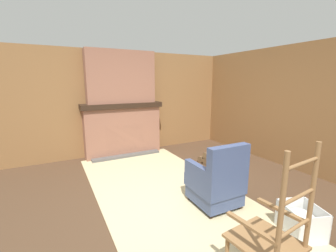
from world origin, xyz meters
name	(u,v)px	position (x,y,z in m)	size (l,w,h in m)	color
ground_plane	(177,204)	(0.00, 0.00, 0.00)	(14.00, 14.00, 0.00)	#4C3523
wood_panel_wall_left	(120,103)	(-2.73, 0.00, 1.20)	(0.06, 6.01, 2.41)	olive
wood_panel_wall_back	(306,109)	(0.03, 2.73, 1.21)	(6.01, 0.09, 2.41)	olive
fireplace_hearth	(123,129)	(-2.53, 0.00, 0.61)	(0.54, 1.84, 1.23)	#93604C
chimney_breast	(121,77)	(-2.54, 0.00, 1.81)	(0.29, 1.53, 1.16)	#93604C
area_rug	(166,192)	(-0.38, 0.02, 0.01)	(4.16, 2.01, 0.01)	#C6B789
armchair	(216,183)	(0.28, 0.46, 0.35)	(0.65, 0.61, 0.93)	#3D4C75
rocking_chair	(270,245)	(1.50, -0.01, 0.43)	(0.84, 0.52, 1.29)	olive
firewood_stack	(212,158)	(-1.09, 1.48, 0.10)	(0.49, 0.48, 0.27)	brown
laundry_basket	(301,221)	(1.20, 0.92, 0.17)	(0.51, 0.48, 0.34)	white
oil_lamp_vase	(98,100)	(-2.57, -0.52, 1.32)	(0.09, 0.09, 0.26)	#B24C42
storage_case	(125,100)	(-2.57, 0.09, 1.29)	(0.15, 0.20, 0.13)	black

